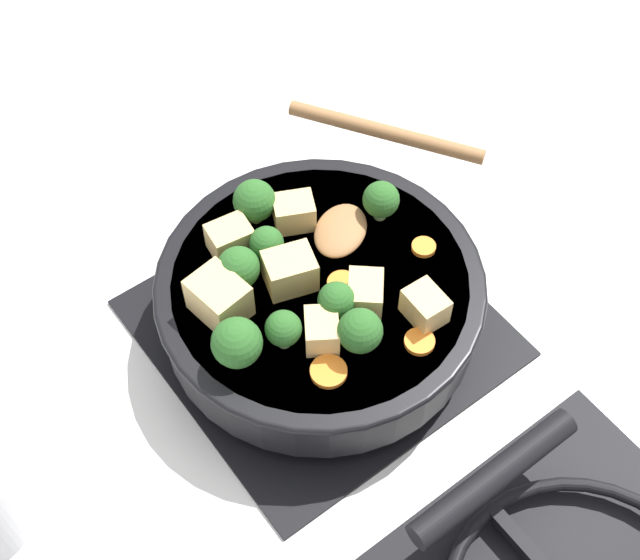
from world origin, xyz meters
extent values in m
plane|color=silver|center=(0.00, 0.00, 0.00)|extent=(2.40, 2.40, 0.00)
cube|color=black|center=(0.00, 0.00, 0.00)|extent=(0.31, 0.31, 0.01)
torus|color=black|center=(0.00, 0.00, 0.02)|extent=(0.24, 0.24, 0.01)
cube|color=black|center=(0.00, 0.00, 0.02)|extent=(0.01, 0.23, 0.01)
cube|color=black|center=(0.00, 0.00, 0.02)|extent=(0.23, 0.01, 0.01)
cylinder|color=black|center=(0.00, 0.00, 0.06)|extent=(0.30, 0.30, 0.06)
cylinder|color=#5B3316|center=(0.00, 0.00, 0.06)|extent=(0.28, 0.28, 0.05)
torus|color=black|center=(0.00, 0.00, 0.08)|extent=(0.31, 0.31, 0.01)
cylinder|color=black|center=(0.00, 0.24, 0.07)|extent=(0.17, 0.02, 0.02)
ellipsoid|color=olive|center=(-0.05, -0.03, 0.09)|extent=(0.08, 0.08, 0.01)
cylinder|color=olive|center=(-0.16, -0.11, 0.09)|extent=(0.13, 0.19, 0.02)
cube|color=#DBB770|center=(0.05, -0.08, 0.10)|extent=(0.04, 0.04, 0.03)
cube|color=#DBB770|center=(0.04, 0.05, 0.10)|extent=(0.04, 0.05, 0.03)
cube|color=#DBB770|center=(0.02, -0.01, 0.10)|extent=(0.05, 0.05, 0.04)
cube|color=#DBB770|center=(0.09, -0.03, 0.10)|extent=(0.05, 0.06, 0.04)
cube|color=#DBB770|center=(-0.05, 0.09, 0.10)|extent=(0.03, 0.04, 0.03)
cube|color=#DBB770|center=(-0.02, 0.05, 0.10)|extent=(0.05, 0.05, 0.03)
cube|color=#DBB770|center=(-0.02, -0.07, 0.10)|extent=(0.05, 0.04, 0.03)
cylinder|color=#709956|center=(0.02, 0.08, 0.09)|extent=(0.01, 0.01, 0.01)
sphere|color=#285B23|center=(0.02, 0.08, 0.11)|extent=(0.04, 0.04, 0.04)
cylinder|color=#709956|center=(0.01, -0.10, 0.09)|extent=(0.01, 0.01, 0.01)
sphere|color=#285B23|center=(0.01, -0.10, 0.11)|extent=(0.04, 0.04, 0.04)
cylinder|color=#709956|center=(0.11, 0.03, 0.09)|extent=(0.01, 0.01, 0.01)
sphere|color=#285B23|center=(0.11, 0.03, 0.11)|extent=(0.04, 0.04, 0.04)
cylinder|color=#709956|center=(0.07, 0.04, 0.09)|extent=(0.01, 0.01, 0.01)
sphere|color=#285B23|center=(0.07, 0.04, 0.11)|extent=(0.03, 0.03, 0.03)
cylinder|color=#709956|center=(-0.09, -0.03, 0.09)|extent=(0.01, 0.01, 0.01)
sphere|color=#285B23|center=(-0.09, -0.03, 0.11)|extent=(0.04, 0.04, 0.04)
cylinder|color=#709956|center=(0.01, 0.04, 0.09)|extent=(0.01, 0.01, 0.01)
sphere|color=#285B23|center=(0.01, 0.04, 0.11)|extent=(0.03, 0.03, 0.03)
cylinder|color=#709956|center=(0.06, -0.04, 0.09)|extent=(0.01, 0.01, 0.01)
sphere|color=#285B23|center=(0.06, -0.04, 0.11)|extent=(0.04, 0.04, 0.04)
cylinder|color=#709956|center=(0.02, -0.05, 0.09)|extent=(0.01, 0.01, 0.01)
sphere|color=#285B23|center=(0.02, -0.05, 0.11)|extent=(0.03, 0.03, 0.03)
cylinder|color=orange|center=(-0.10, 0.03, 0.09)|extent=(0.02, 0.02, 0.01)
cylinder|color=orange|center=(-0.03, 0.11, 0.09)|extent=(0.03, 0.03, 0.01)
cylinder|color=orange|center=(0.05, 0.08, 0.09)|extent=(0.03, 0.03, 0.01)
cylinder|color=orange|center=(-0.01, 0.02, 0.09)|extent=(0.03, 0.03, 0.01)
camera|label=1|loc=(0.29, 0.38, 0.76)|focal=50.00mm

